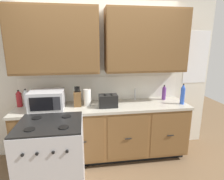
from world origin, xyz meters
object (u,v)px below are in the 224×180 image
object	(u,v)px
stove_range	(53,158)
paper_towel_roll	(87,97)
microwave	(47,100)
bottle_clear	(26,98)
bottle_red	(19,99)
bottle_violet	(164,93)
bottle_blue	(183,94)
toaster	(108,101)
knife_block	(78,99)

from	to	relation	value
stove_range	paper_towel_roll	world-z (taller)	paper_towel_roll
stove_range	microwave	bearing A→B (deg)	102.41
bottle_clear	bottle_red	world-z (taller)	bottle_clear
bottle_violet	bottle_red	distance (m)	2.33
bottle_violet	bottle_clear	distance (m)	2.23
microwave	paper_towel_roll	distance (m)	0.59
bottle_violet	bottle_blue	bearing A→B (deg)	-55.64
toaster	knife_block	distance (m)	0.47
bottle_clear	bottle_red	bearing A→B (deg)	170.88
stove_range	knife_block	size ratio (longest dim) A/B	3.06
knife_block	bottle_clear	bearing A→B (deg)	173.55
knife_block	paper_towel_roll	bearing A→B (deg)	2.32
paper_towel_roll	stove_range	bearing A→B (deg)	-124.16
knife_block	paper_towel_roll	distance (m)	0.15
knife_block	stove_range	bearing A→B (deg)	-114.92
knife_block	microwave	bearing A→B (deg)	-168.50
stove_range	bottle_red	distance (m)	1.11
knife_block	bottle_blue	xyz separation A→B (m)	(1.64, -0.15, 0.04)
bottle_violet	stove_range	bearing A→B (deg)	-155.77
stove_range	paper_towel_roll	xyz separation A→B (m)	(0.45, 0.67, 0.57)
knife_block	paper_towel_roll	size ratio (longest dim) A/B	1.19
microwave	bottle_clear	world-z (taller)	microwave
bottle_violet	bottle_clear	bearing A→B (deg)	-178.91
stove_range	toaster	distance (m)	1.08
microwave	bottle_violet	size ratio (longest dim) A/B	1.90
bottle_clear	bottle_red	size ratio (longest dim) A/B	1.07
bottle_violet	toaster	bearing A→B (deg)	-166.39
microwave	knife_block	bearing A→B (deg)	11.50
microwave	paper_towel_roll	size ratio (longest dim) A/B	1.85
microwave	toaster	bearing A→B (deg)	-1.47
bottle_blue	bottle_red	size ratio (longest dim) A/B	1.27
paper_towel_roll	toaster	bearing A→B (deg)	-20.58
paper_towel_roll	bottle_violet	xyz separation A→B (m)	(1.31, 0.12, -0.01)
knife_block	bottle_clear	distance (m)	0.78
toaster	bottle_violet	world-z (taller)	bottle_violet
microwave	paper_towel_roll	world-z (taller)	microwave
microwave	bottle_blue	world-z (taller)	bottle_blue
stove_range	bottle_clear	bearing A→B (deg)	121.80
stove_range	bottle_red	size ratio (longest dim) A/B	3.68
bottle_violet	bottle_blue	world-z (taller)	bottle_blue
paper_towel_roll	bottle_violet	world-z (taller)	paper_towel_roll
paper_towel_roll	bottle_red	world-z (taller)	paper_towel_roll
bottle_clear	stove_range	bearing A→B (deg)	-58.20
paper_towel_roll	bottle_red	bearing A→B (deg)	174.51
stove_range	microwave	size ratio (longest dim) A/B	1.98
bottle_red	paper_towel_roll	bearing A→B (deg)	-5.49
bottle_blue	bottle_violet	bearing A→B (deg)	124.36
paper_towel_roll	bottle_violet	distance (m)	1.31
toaster	stove_range	bearing A→B (deg)	-144.23
microwave	bottle_clear	bearing A→B (deg)	152.57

